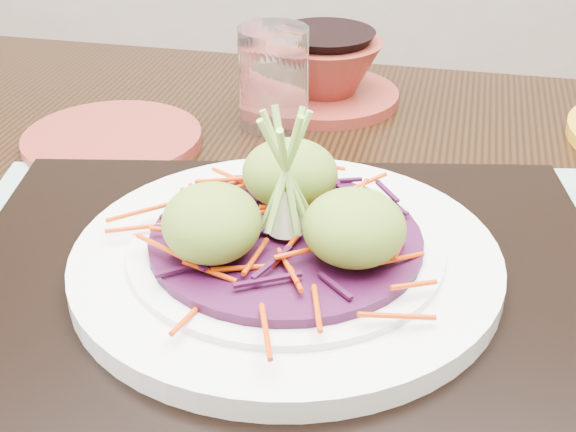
# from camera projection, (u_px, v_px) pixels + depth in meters

# --- Properties ---
(dining_table) EXTENTS (1.43, 1.07, 0.82)m
(dining_table) POSITION_uv_depth(u_px,v_px,m) (265.00, 365.00, 0.66)
(dining_table) COLOR black
(dining_table) RESTS_ON ground
(placemat) EXTENTS (0.52, 0.42, 0.00)m
(placemat) POSITION_uv_depth(u_px,v_px,m) (286.00, 297.00, 0.55)
(placemat) COLOR gray
(placemat) RESTS_ON dining_table
(serving_tray) EXTENTS (0.45, 0.35, 0.02)m
(serving_tray) POSITION_uv_depth(u_px,v_px,m) (286.00, 282.00, 0.54)
(serving_tray) COLOR black
(serving_tray) RESTS_ON placemat
(white_plate) EXTENTS (0.29, 0.29, 0.02)m
(white_plate) POSITION_uv_depth(u_px,v_px,m) (286.00, 259.00, 0.53)
(white_plate) COLOR silver
(white_plate) RESTS_ON serving_tray
(cabbage_bed) EXTENTS (0.18, 0.18, 0.01)m
(cabbage_bed) POSITION_uv_depth(u_px,v_px,m) (286.00, 240.00, 0.53)
(cabbage_bed) COLOR #390B2C
(cabbage_bed) RESTS_ON white_plate
(carrot_julienne) EXTENTS (0.22, 0.22, 0.01)m
(carrot_julienne) POSITION_uv_depth(u_px,v_px,m) (286.00, 229.00, 0.52)
(carrot_julienne) COLOR #C53503
(carrot_julienne) RESTS_ON cabbage_bed
(guacamole_scoops) EXTENTS (0.16, 0.14, 0.05)m
(guacamole_scoops) POSITION_uv_depth(u_px,v_px,m) (286.00, 207.00, 0.51)
(guacamole_scoops) COLOR #5B8126
(guacamole_scoops) RESTS_ON cabbage_bed
(scallion_garnish) EXTENTS (0.07, 0.07, 0.10)m
(scallion_garnish) POSITION_uv_depth(u_px,v_px,m) (286.00, 176.00, 0.50)
(scallion_garnish) COLOR #80B347
(scallion_garnish) RESTS_ON cabbage_bed
(terracotta_side_plate) EXTENTS (0.20, 0.20, 0.01)m
(terracotta_side_plate) POSITION_uv_depth(u_px,v_px,m) (112.00, 139.00, 0.76)
(terracotta_side_plate) COLOR maroon
(terracotta_side_plate) RESTS_ON dining_table
(water_glass) EXTENTS (0.08, 0.08, 0.10)m
(water_glass) POSITION_uv_depth(u_px,v_px,m) (274.00, 77.00, 0.79)
(water_glass) COLOR white
(water_glass) RESTS_ON dining_table
(terracotta_bowl_set) EXTENTS (0.19, 0.19, 0.07)m
(terracotta_bowl_set) POSITION_uv_depth(u_px,v_px,m) (325.00, 75.00, 0.85)
(terracotta_bowl_set) COLOR maroon
(terracotta_bowl_set) RESTS_ON dining_table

